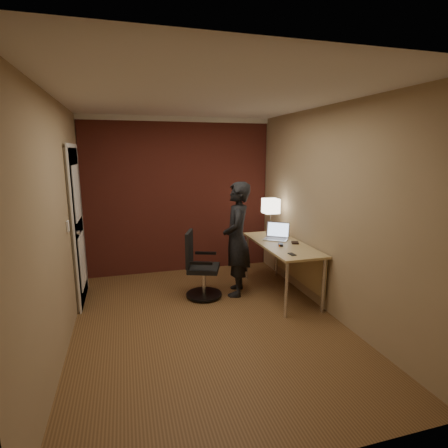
{
  "coord_description": "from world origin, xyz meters",
  "views": [
    {
      "loc": [
        -0.86,
        -3.67,
        1.96
      ],
      "look_at": [
        0.35,
        0.55,
        1.05
      ],
      "focal_mm": 28.0,
      "sensor_mm": 36.0,
      "label": 1
    }
  ],
  "objects_px": {
    "office_chair": "(200,269)",
    "person": "(237,239)",
    "desk": "(286,252)",
    "wallet": "(295,243)",
    "phone": "(292,254)",
    "mouse": "(281,245)",
    "laptop": "(277,234)",
    "desk_lamp": "(271,206)"
  },
  "relations": [
    {
      "from": "laptop",
      "to": "wallet",
      "type": "bearing_deg",
      "value": -66.7
    },
    {
      "from": "mouse",
      "to": "desk_lamp",
      "type": "bearing_deg",
      "value": 98.89
    },
    {
      "from": "person",
      "to": "desk",
      "type": "bearing_deg",
      "value": 95.83
    },
    {
      "from": "desk",
      "to": "office_chair",
      "type": "xyz_separation_m",
      "value": [
        -1.19,
        0.19,
        -0.2
      ]
    },
    {
      "from": "desk_lamp",
      "to": "person",
      "type": "height_order",
      "value": "person"
    },
    {
      "from": "mouse",
      "to": "phone",
      "type": "bearing_deg",
      "value": -74.1
    },
    {
      "from": "desk",
      "to": "desk_lamp",
      "type": "bearing_deg",
      "value": 88.67
    },
    {
      "from": "desk",
      "to": "wallet",
      "type": "bearing_deg",
      "value": -33.82
    },
    {
      "from": "mouse",
      "to": "phone",
      "type": "distance_m",
      "value": 0.42
    },
    {
      "from": "wallet",
      "to": "phone",
      "type": "bearing_deg",
      "value": -120.97
    },
    {
      "from": "laptop",
      "to": "wallet",
      "type": "height_order",
      "value": "laptop"
    },
    {
      "from": "desk",
      "to": "desk_lamp",
      "type": "relative_size",
      "value": 2.8
    },
    {
      "from": "laptop",
      "to": "desk",
      "type": "bearing_deg",
      "value": -81.21
    },
    {
      "from": "mouse",
      "to": "office_chair",
      "type": "height_order",
      "value": "office_chair"
    },
    {
      "from": "desk",
      "to": "wallet",
      "type": "distance_m",
      "value": 0.18
    },
    {
      "from": "office_chair",
      "to": "person",
      "type": "relative_size",
      "value": 0.57
    },
    {
      "from": "office_chair",
      "to": "person",
      "type": "bearing_deg",
      "value": -2.19
    },
    {
      "from": "mouse",
      "to": "phone",
      "type": "height_order",
      "value": "mouse"
    },
    {
      "from": "wallet",
      "to": "office_chair",
      "type": "bearing_deg",
      "value": 168.67
    },
    {
      "from": "desk",
      "to": "mouse",
      "type": "bearing_deg",
      "value": -140.49
    },
    {
      "from": "desk",
      "to": "desk_lamp",
      "type": "distance_m",
      "value": 0.81
    },
    {
      "from": "phone",
      "to": "wallet",
      "type": "xyz_separation_m",
      "value": [
        0.28,
        0.47,
        0.01
      ]
    },
    {
      "from": "phone",
      "to": "wallet",
      "type": "distance_m",
      "value": 0.55
    },
    {
      "from": "desk",
      "to": "wallet",
      "type": "height_order",
      "value": "wallet"
    },
    {
      "from": "desk_lamp",
      "to": "mouse",
      "type": "relative_size",
      "value": 5.35
    },
    {
      "from": "wallet",
      "to": "person",
      "type": "distance_m",
      "value": 0.8
    },
    {
      "from": "mouse",
      "to": "person",
      "type": "distance_m",
      "value": 0.6
    },
    {
      "from": "desk_lamp",
      "to": "wallet",
      "type": "relative_size",
      "value": 4.86
    },
    {
      "from": "desk",
      "to": "person",
      "type": "distance_m",
      "value": 0.71
    },
    {
      "from": "desk_lamp",
      "to": "person",
      "type": "bearing_deg",
      "value": -147.6
    },
    {
      "from": "desk",
      "to": "office_chair",
      "type": "height_order",
      "value": "office_chair"
    },
    {
      "from": "mouse",
      "to": "office_chair",
      "type": "relative_size",
      "value": 0.11
    },
    {
      "from": "desk",
      "to": "office_chair",
      "type": "distance_m",
      "value": 1.22
    },
    {
      "from": "laptop",
      "to": "office_chair",
      "type": "xyz_separation_m",
      "value": [
        -1.15,
        -0.05,
        -0.4
      ]
    },
    {
      "from": "phone",
      "to": "wallet",
      "type": "height_order",
      "value": "wallet"
    },
    {
      "from": "laptop",
      "to": "mouse",
      "type": "height_order",
      "value": "laptop"
    },
    {
      "from": "laptop",
      "to": "mouse",
      "type": "bearing_deg",
      "value": -106.58
    },
    {
      "from": "desk",
      "to": "mouse",
      "type": "distance_m",
      "value": 0.24
    },
    {
      "from": "wallet",
      "to": "office_chair",
      "type": "relative_size",
      "value": 0.12
    },
    {
      "from": "desk_lamp",
      "to": "phone",
      "type": "height_order",
      "value": "desk_lamp"
    },
    {
      "from": "desk_lamp",
      "to": "phone",
      "type": "distance_m",
      "value": 1.23
    },
    {
      "from": "desk_lamp",
      "to": "laptop",
      "type": "height_order",
      "value": "desk_lamp"
    }
  ]
}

